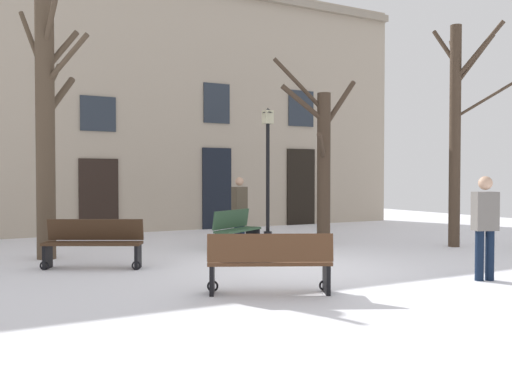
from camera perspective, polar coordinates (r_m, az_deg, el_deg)
ground_plane at (r=10.33m, az=4.15°, el=-7.84°), size 28.87×28.87×0.00m
building_facade at (r=17.58m, az=-10.13°, el=9.23°), size 18.05×0.60×7.99m
tree_left_of_center at (r=14.16m, az=20.07°, el=6.38°), size 1.02×1.77×5.33m
tree_right_of_center at (r=12.14m, az=-20.91°, el=6.80°), size 1.19×1.78×5.29m
tree_center at (r=14.02m, az=6.94°, el=3.63°), size 2.46×1.53×4.67m
streetlamp at (r=14.98m, az=1.23°, el=3.49°), size 0.30×0.30×3.56m
bench_far_corner at (r=10.63m, az=-16.49°, el=-5.02°), size 1.79×1.24×0.91m
bench_near_lamp at (r=13.05m, az=-2.08°, el=-3.85°), size 1.51×1.18×0.91m
bench_facing_shops at (r=7.94m, az=1.43°, el=-7.28°), size 1.80×1.21×0.90m
person_near_bench at (r=14.32m, az=-1.72°, el=-1.45°), size 0.42×0.31×1.68m
person_strolling at (r=9.68m, az=22.65°, el=-2.95°), size 0.43×0.34×1.70m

